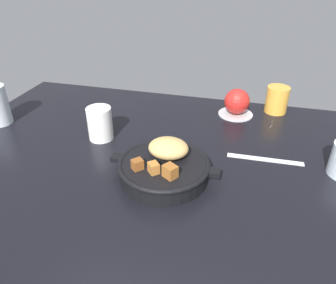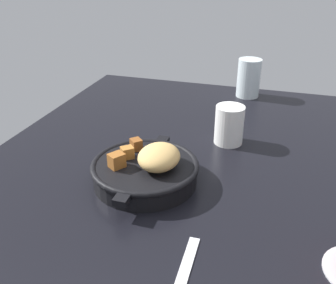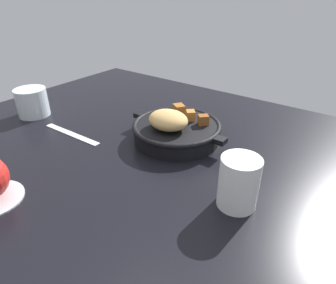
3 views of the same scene
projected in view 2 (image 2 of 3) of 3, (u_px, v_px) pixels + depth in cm
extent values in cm
cube|color=black|center=(174.00, 185.00, 73.78)|extent=(119.54, 84.65, 2.40)
cylinder|color=black|center=(145.00, 173.00, 71.90)|extent=(19.90, 19.90, 4.01)
torus|color=black|center=(145.00, 165.00, 71.13)|extent=(20.70, 20.70, 1.20)
cube|color=black|center=(122.00, 200.00, 61.76)|extent=(2.64, 2.40, 1.20)
cube|color=black|center=(163.00, 141.00, 80.76)|extent=(2.64, 2.40, 1.20)
ellipsoid|color=tan|center=(159.00, 157.00, 69.05)|extent=(9.17, 7.75, 4.21)
cube|color=brown|center=(136.00, 144.00, 75.57)|extent=(2.98, 2.98, 2.27)
cube|color=#935623|center=(117.00, 160.00, 69.37)|extent=(3.55, 3.43, 2.73)
cube|color=#A86B2D|center=(127.00, 153.00, 72.48)|extent=(3.00, 3.02, 2.31)
cube|color=silver|center=(181.00, 283.00, 50.46)|extent=(18.38, 1.96, 0.36)
cylinder|color=silver|center=(249.00, 78.00, 112.75)|extent=(6.93, 6.93, 11.46)
cylinder|color=white|center=(229.00, 125.00, 85.54)|extent=(6.58, 6.58, 8.99)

